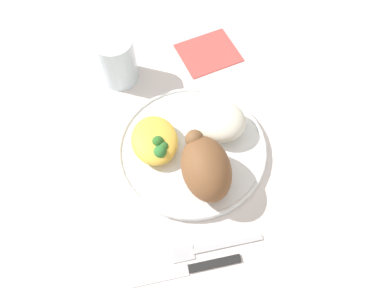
{
  "coord_description": "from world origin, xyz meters",
  "views": [
    {
      "loc": [
        -0.31,
        0.08,
        0.59
      ],
      "look_at": [
        0.0,
        0.0,
        0.02
      ],
      "focal_mm": 36.0,
      "sensor_mm": 36.0,
      "label": 1
    }
  ],
  "objects_px": {
    "fork": "(212,248)",
    "water_glass": "(117,60)",
    "roasted_chicken": "(206,167)",
    "knife": "(189,269)",
    "rice_pile": "(222,121)",
    "napkin": "(208,52)",
    "plate": "(192,149)",
    "mac_cheese_with_broccoli": "(155,141)"
  },
  "relations": [
    {
      "from": "fork",
      "to": "water_glass",
      "type": "relative_size",
      "value": 1.48
    },
    {
      "from": "roasted_chicken",
      "to": "knife",
      "type": "xyz_separation_m",
      "value": [
        -0.13,
        0.06,
        -0.05
      ]
    },
    {
      "from": "rice_pile",
      "to": "knife",
      "type": "relative_size",
      "value": 0.43
    },
    {
      "from": "roasted_chicken",
      "to": "napkin",
      "type": "bearing_deg",
      "value": -16.69
    },
    {
      "from": "plate",
      "to": "mac_cheese_with_broccoli",
      "type": "relative_size",
      "value": 2.66
    },
    {
      "from": "fork",
      "to": "napkin",
      "type": "xyz_separation_m",
      "value": [
        0.38,
        -0.1,
        -0.0
      ]
    },
    {
      "from": "fork",
      "to": "knife",
      "type": "bearing_deg",
      "value": 118.15
    },
    {
      "from": "mac_cheese_with_broccoli",
      "to": "plate",
      "type": "bearing_deg",
      "value": -106.73
    },
    {
      "from": "mac_cheese_with_broccoli",
      "to": "knife",
      "type": "relative_size",
      "value": 0.51
    },
    {
      "from": "roasted_chicken",
      "to": "mac_cheese_with_broccoli",
      "type": "bearing_deg",
      "value": 39.63
    },
    {
      "from": "rice_pile",
      "to": "mac_cheese_with_broccoli",
      "type": "relative_size",
      "value": 0.85
    },
    {
      "from": "rice_pile",
      "to": "roasted_chicken",
      "type": "bearing_deg",
      "value": 148.33
    },
    {
      "from": "roasted_chicken",
      "to": "mac_cheese_with_broccoli",
      "type": "height_order",
      "value": "roasted_chicken"
    },
    {
      "from": "rice_pile",
      "to": "knife",
      "type": "height_order",
      "value": "rice_pile"
    },
    {
      "from": "mac_cheese_with_broccoli",
      "to": "water_glass",
      "type": "distance_m",
      "value": 0.18
    },
    {
      "from": "plate",
      "to": "napkin",
      "type": "xyz_separation_m",
      "value": [
        0.21,
        -0.09,
        -0.01
      ]
    },
    {
      "from": "mac_cheese_with_broccoli",
      "to": "fork",
      "type": "relative_size",
      "value": 0.68
    },
    {
      "from": "rice_pile",
      "to": "knife",
      "type": "distance_m",
      "value": 0.25
    },
    {
      "from": "mac_cheese_with_broccoli",
      "to": "napkin",
      "type": "bearing_deg",
      "value": -37.13
    },
    {
      "from": "plate",
      "to": "water_glass",
      "type": "distance_m",
      "value": 0.22
    },
    {
      "from": "roasted_chicken",
      "to": "mac_cheese_with_broccoli",
      "type": "relative_size",
      "value": 1.22
    },
    {
      "from": "roasted_chicken",
      "to": "rice_pile",
      "type": "relative_size",
      "value": 1.44
    },
    {
      "from": "mac_cheese_with_broccoli",
      "to": "knife",
      "type": "distance_m",
      "value": 0.21
    },
    {
      "from": "mac_cheese_with_broccoli",
      "to": "fork",
      "type": "distance_m",
      "value": 0.2
    },
    {
      "from": "plate",
      "to": "roasted_chicken",
      "type": "relative_size",
      "value": 2.19
    },
    {
      "from": "roasted_chicken",
      "to": "fork",
      "type": "height_order",
      "value": "roasted_chicken"
    },
    {
      "from": "knife",
      "to": "napkin",
      "type": "relative_size",
      "value": 1.67
    },
    {
      "from": "plate",
      "to": "fork",
      "type": "height_order",
      "value": "plate"
    },
    {
      "from": "roasted_chicken",
      "to": "water_glass",
      "type": "height_order",
      "value": "water_glass"
    },
    {
      "from": "plate",
      "to": "water_glass",
      "type": "relative_size",
      "value": 2.69
    },
    {
      "from": "water_glass",
      "to": "napkin",
      "type": "relative_size",
      "value": 0.84
    },
    {
      "from": "roasted_chicken",
      "to": "water_glass",
      "type": "distance_m",
      "value": 0.28
    },
    {
      "from": "knife",
      "to": "water_glass",
      "type": "bearing_deg",
      "value": 6.05
    },
    {
      "from": "rice_pile",
      "to": "water_glass",
      "type": "height_order",
      "value": "water_glass"
    },
    {
      "from": "plate",
      "to": "rice_pile",
      "type": "xyz_separation_m",
      "value": [
        0.02,
        -0.06,
        0.03
      ]
    },
    {
      "from": "plate",
      "to": "fork",
      "type": "relative_size",
      "value": 1.81
    },
    {
      "from": "water_glass",
      "to": "napkin",
      "type": "bearing_deg",
      "value": -84.58
    },
    {
      "from": "plate",
      "to": "rice_pile",
      "type": "relative_size",
      "value": 3.15
    },
    {
      "from": "rice_pile",
      "to": "fork",
      "type": "xyz_separation_m",
      "value": [
        -0.2,
        0.07,
        -0.03
      ]
    },
    {
      "from": "roasted_chicken",
      "to": "water_glass",
      "type": "relative_size",
      "value": 1.23
    },
    {
      "from": "plate",
      "to": "water_glass",
      "type": "height_order",
      "value": "water_glass"
    },
    {
      "from": "knife",
      "to": "water_glass",
      "type": "xyz_separation_m",
      "value": [
        0.39,
        0.04,
        0.04
      ]
    }
  ]
}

